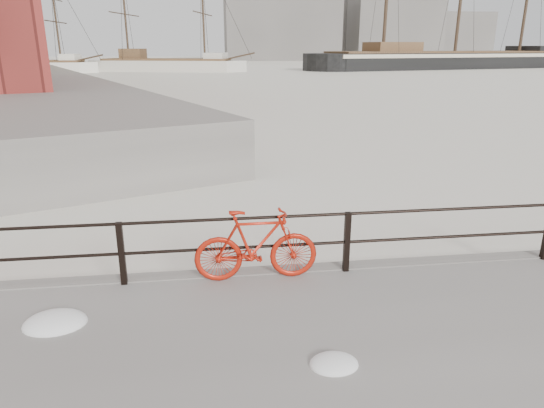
{
  "coord_description": "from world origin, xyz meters",
  "views": [
    {
      "loc": [
        -2.13,
        -7.1,
        3.83
      ],
      "look_at": [
        -0.99,
        1.5,
        1.0
      ],
      "focal_mm": 32.0,
      "sensor_mm": 36.0,
      "label": 1
    }
  ],
  "objects_px": {
    "barque_black": "(453,68)",
    "schooner_mid": "(167,71)",
    "schooner_left": "(29,73)",
    "bicycle": "(256,245)"
  },
  "relations": [
    {
      "from": "bicycle",
      "to": "barque_black",
      "type": "distance_m",
      "value": 91.48
    },
    {
      "from": "bicycle",
      "to": "schooner_left",
      "type": "distance_m",
      "value": 78.23
    },
    {
      "from": "bicycle",
      "to": "schooner_mid",
      "type": "xyz_separation_m",
      "value": [
        -6.73,
        75.62,
        -0.92
      ]
    },
    {
      "from": "barque_black",
      "to": "schooner_mid",
      "type": "xyz_separation_m",
      "value": [
        -51.12,
        -4.37,
        0.0
      ]
    },
    {
      "from": "barque_black",
      "to": "schooner_left",
      "type": "xyz_separation_m",
      "value": [
        -71.56,
        -6.63,
        0.0
      ]
    },
    {
      "from": "schooner_left",
      "to": "barque_black",
      "type": "bearing_deg",
      "value": 7.49
    },
    {
      "from": "barque_black",
      "to": "schooner_mid",
      "type": "distance_m",
      "value": 51.31
    },
    {
      "from": "barque_black",
      "to": "schooner_left",
      "type": "distance_m",
      "value": 71.87
    },
    {
      "from": "bicycle",
      "to": "barque_black",
      "type": "height_order",
      "value": "barque_black"
    },
    {
      "from": "bicycle",
      "to": "schooner_left",
      "type": "xyz_separation_m",
      "value": [
        -27.18,
        73.35,
        -0.92
      ]
    }
  ]
}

